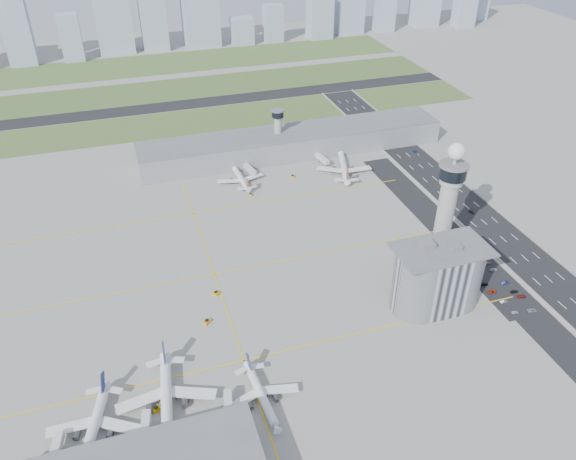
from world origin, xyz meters
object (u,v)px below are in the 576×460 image
object	(u,v)px
secondary_tower	(278,128)
car_lot_9	(505,283)
airplane_far_b	(344,164)
jet_bridge_near_2	(230,425)
airplane_near_a	(92,425)
car_lot_0	(515,312)
control_tower	(448,199)
jet_bridge_near_1	(144,448)
airplane_far_a	(240,174)
tug_2	(207,321)
tug_0	(156,409)
car_lot_3	(484,284)
car_lot_2	(492,291)
airplane_near_c	(262,393)
car_hw_4	(363,124)
jet_bridge_far_0	(245,167)
car_lot_8	(514,291)
tug_5	(292,176)
car_lot_6	(532,310)
car_lot_5	(470,266)
car_lot_10	(493,270)
tug_3	(216,293)
car_lot_4	(478,276)
jet_bridge_far_1	(317,156)
car_hw_2	(415,152)
car_lot_11	(488,263)
tug_1	(197,392)
tug_4	(251,195)
car_lot_1	(504,301)
car_hw_1	(472,212)
car_lot_7	(522,296)
airplane_near_b	(166,395)
admin_building	(437,277)

from	to	relation	value
secondary_tower	car_lot_9	size ratio (longest dim) A/B	8.22
airplane_far_b	jet_bridge_near_2	world-z (taller)	airplane_far_b
airplane_near_a	car_lot_0	world-z (taller)	airplane_near_a
control_tower	jet_bridge_near_1	size ratio (longest dim) A/B	4.61
control_tower	car_lot_9	world-z (taller)	control_tower
airplane_far_a	tug_2	xyz separation A→B (m)	(-45.46, -122.48, -4.07)
secondary_tower	tug_0	distance (m)	222.38
car_lot_3	car_lot_0	bearing A→B (deg)	-167.26
secondary_tower	car_lot_2	world-z (taller)	secondary_tower
airplane_near_c	car_hw_4	distance (m)	272.65
tug_2	car_hw_4	bearing A→B (deg)	101.00
jet_bridge_far_0	car_lot_8	world-z (taller)	jet_bridge_far_0
airplane_near_c	tug_5	bearing A→B (deg)	153.94
tug_5	car_lot_6	bearing A→B (deg)	-55.87
car_lot_5	car_lot_10	distance (m)	11.13
tug_3	car_lot_4	size ratio (longest dim) A/B	0.86
control_tower	car_lot_2	size ratio (longest dim) A/B	14.41
tug_3	tug_2	bearing A→B (deg)	-147.98
jet_bridge_far_1	car_hw_2	bearing A→B (deg)	71.81
car_lot_3	car_lot_11	distance (m)	18.14
airplane_near_c	airplane_far_b	distance (m)	192.07
airplane_far_b	tug_0	world-z (taller)	airplane_far_b
control_tower	jet_bridge_near_1	world-z (taller)	control_tower
airplane_near_c	car_lot_2	bearing A→B (deg)	99.04
tug_1	tug_4	distance (m)	151.61
car_lot_1	airplane_far_b	bearing A→B (deg)	2.07
car_lot_3	car_hw_1	bearing A→B (deg)	-20.68
airplane_near_c	tug_3	xyz separation A→B (m)	(-3.79, 67.17, -4.07)
car_hw_1	car_hw_4	distance (m)	137.21
airplane_near_a	car_hw_1	xyz separation A→B (m)	(213.39, 88.93, -5.02)
tug_4	car_lot_6	distance (m)	169.63
secondary_tower	car_lot_0	distance (m)	198.12
car_lot_5	airplane_far_a	bearing A→B (deg)	26.58
jet_bridge_far_1	car_lot_8	xyz separation A→B (m)	(40.54, -159.50, -2.21)
secondary_tower	car_lot_7	bearing A→B (deg)	-70.68
car_lot_1	car_lot_9	size ratio (longest dim) A/B	1.01
airplane_far_b	tug_4	size ratio (longest dim) A/B	15.31
car_lot_6	car_lot_9	xyz separation A→B (m)	(0.59, 20.65, 0.02)
tug_0	car_hw_1	xyz separation A→B (m)	(191.06, 84.89, -0.30)
tug_4	car_lot_4	xyz separation A→B (m)	(86.09, -111.09, -0.22)
car_lot_11	airplane_near_b	bearing A→B (deg)	94.31
admin_building	car_hw_4	xyz separation A→B (m)	(55.22, 199.90, -14.73)
tug_1	tug_2	size ratio (longest dim) A/B	0.98
airplane_near_a	airplane_near_b	size ratio (longest dim) A/B	0.90
tug_4	car_lot_10	world-z (taller)	tug_4
airplane_far_b	car_lot_5	bearing A→B (deg)	-152.44
tug_2	jet_bridge_near_2	bearing A→B (deg)	-40.88
airplane_far_b	car_hw_4	world-z (taller)	airplane_far_b
tug_3	tug_5	distance (m)	121.52
car_lot_5	car_lot_10	world-z (taller)	car_lot_5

